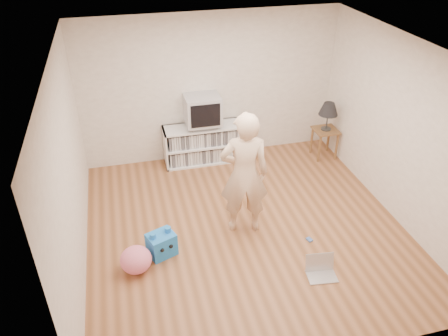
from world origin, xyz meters
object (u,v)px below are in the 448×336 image
media_unit (203,143)px  plush_blue (162,244)px  laptop (321,269)px  dvd_deck (203,124)px  table_lamp (329,109)px  crt_tv (202,110)px  side_table (325,136)px  plush_pink (136,260)px  person (244,174)px

media_unit → plush_blue: size_ratio=3.29×
laptop → dvd_deck: bearing=112.6°
table_lamp → plush_blue: 3.83m
crt_tv → media_unit: bearing=90.0°
table_lamp → side_table: bearing=0.0°
crt_tv → plush_pink: size_ratio=1.48×
media_unit → plush_pink: media_unit is taller
plush_blue → plush_pink: (-0.36, -0.22, 0.00)m
plush_pink → crt_tv: bearing=60.5°
person → table_lamp: bearing=-130.7°
person → laptop: person is taller
dvd_deck → plush_blue: 2.57m
media_unit → plush_blue: media_unit is taller
media_unit → laptop: bearing=-74.6°
dvd_deck → crt_tv: bearing=-90.0°
side_table → laptop: 3.08m
media_unit → plush_pink: 2.88m
person → plush_pink: bearing=27.7°
media_unit → person: person is taller
crt_tv → plush_pink: (-1.41, -2.49, -0.85)m
side_table → laptop: (-1.32, -2.76, -0.35)m
table_lamp → person: person is taller
crt_tv → plush_blue: (-1.05, -2.27, -0.85)m
side_table → person: 2.65m
plush_pink → person: bearing=17.3°
side_table → plush_blue: bearing=-149.6°
crt_tv → laptop: crt_tv is taller
dvd_deck → plush_pink: dvd_deck is taller
crt_tv → side_table: crt_tv is taller
laptop → table_lamp: bearing=71.6°
dvd_deck → table_lamp: bearing=-9.6°
media_unit → dvd_deck: (-0.00, -0.02, 0.39)m
side_table → table_lamp: size_ratio=1.07×
laptop → plush_pink: size_ratio=0.99×
dvd_deck → plush_pink: size_ratio=1.11×
laptop → plush_blue: 2.11m
crt_tv → plush_blue: size_ratio=1.41×
person → dvd_deck: bearing=-75.0°
media_unit → table_lamp: bearing=-10.0°
media_unit → crt_tv: bearing=-90.0°
dvd_deck → plush_pink: (-1.41, -2.49, -0.56)m
table_lamp → plush_pink: size_ratio=1.27×
laptop → plush_pink: bearing=171.4°
dvd_deck → person: person is taller
side_table → table_lamp: 0.53m
crt_tv → laptop: (0.87, -3.13, -0.95)m
table_lamp → laptop: (-1.32, -2.76, -0.87)m
table_lamp → crt_tv: bearing=170.5°
dvd_deck → plush_pink: 2.92m
dvd_deck → crt_tv: crt_tv is taller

